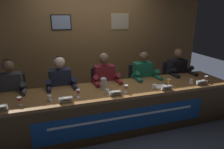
{
  "coord_description": "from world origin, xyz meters",
  "views": [
    {
      "loc": [
        -0.95,
        -2.97,
        1.96
      ],
      "look_at": [
        0.0,
        0.0,
        0.98
      ],
      "focal_mm": 31.98,
      "sensor_mm": 36.0,
      "label": 1
    }
  ],
  "objects_px": {
    "juice_glass_center": "(126,87)",
    "water_cup_far_right": "(191,81)",
    "conference_table": "(114,103)",
    "chair_right": "(139,87)",
    "nameplate_far_right": "(202,83)",
    "juice_glass_far_left": "(20,99)",
    "juice_glass_far_right": "(206,78)",
    "panelist_far_left": "(11,91)",
    "panelist_center": "(105,81)",
    "panelist_left": "(61,86)",
    "document_stack_right": "(161,86)",
    "juice_glass_left": "(78,92)",
    "nameplate_far_left": "(0,108)",
    "chair_left": "(62,96)",
    "nameplate_center": "(116,93)",
    "water_cup_right": "(154,87)",
    "chair_far_right": "(172,83)",
    "juice_glass_right": "(169,81)",
    "chair_far_left": "(15,102)",
    "panelist_right": "(144,77)",
    "water_cup_left": "(50,98)",
    "water_pitcher_central": "(104,84)",
    "nameplate_left": "(66,100)",
    "chair_center": "(103,91)",
    "panelist_far_right": "(179,74)"
  },
  "relations": [
    {
      "from": "nameplate_left",
      "to": "water_pitcher_central",
      "type": "distance_m",
      "value": 0.74
    },
    {
      "from": "chair_far_left",
      "to": "juice_glass_far_left",
      "type": "relative_size",
      "value": 7.38
    },
    {
      "from": "juice_glass_far_right",
      "to": "juice_glass_center",
      "type": "bearing_deg",
      "value": 179.75
    },
    {
      "from": "juice_glass_center",
      "to": "panelist_far_left",
      "type": "bearing_deg",
      "value": 160.62
    },
    {
      "from": "panelist_left",
      "to": "water_cup_right",
      "type": "height_order",
      "value": "panelist_left"
    },
    {
      "from": "chair_far_left",
      "to": "juice_glass_center",
      "type": "relative_size",
      "value": 7.38
    },
    {
      "from": "juice_glass_far_left",
      "to": "juice_glass_center",
      "type": "relative_size",
      "value": 1.0
    },
    {
      "from": "juice_glass_far_left",
      "to": "juice_glass_far_right",
      "type": "relative_size",
      "value": 1.0
    },
    {
      "from": "juice_glass_far_right",
      "to": "document_stack_right",
      "type": "xyz_separation_m",
      "value": [
        -0.89,
        0.06,
        -0.08
      ]
    },
    {
      "from": "panelist_right",
      "to": "juice_glass_left",
      "type": "bearing_deg",
      "value": -157.44
    },
    {
      "from": "panelist_left",
      "to": "water_cup_right",
      "type": "xyz_separation_m",
      "value": [
        1.46,
        -0.64,
        0.04
      ]
    },
    {
      "from": "water_cup_right",
      "to": "chair_far_right",
      "type": "bearing_deg",
      "value": 41.83
    },
    {
      "from": "nameplate_far_right",
      "to": "juice_glass_far_right",
      "type": "relative_size",
      "value": 1.6
    },
    {
      "from": "conference_table",
      "to": "nameplate_far_right",
      "type": "distance_m",
      "value": 1.59
    },
    {
      "from": "juice_glass_center",
      "to": "nameplate_center",
      "type": "bearing_deg",
      "value": -158.4
    },
    {
      "from": "chair_far_left",
      "to": "chair_right",
      "type": "distance_m",
      "value": 2.4
    },
    {
      "from": "juice_glass_left",
      "to": "juice_glass_far_right",
      "type": "relative_size",
      "value": 1.0
    },
    {
      "from": "juice_glass_far_left",
      "to": "nameplate_left",
      "type": "distance_m",
      "value": 0.62
    },
    {
      "from": "chair_center",
      "to": "juice_glass_center",
      "type": "xyz_separation_m",
      "value": [
        0.16,
        -0.82,
        0.37
      ]
    },
    {
      "from": "panelist_far_right",
      "to": "water_pitcher_central",
      "type": "relative_size",
      "value": 5.92
    },
    {
      "from": "chair_far_left",
      "to": "conference_table",
      "type": "bearing_deg",
      "value": -24.27
    },
    {
      "from": "conference_table",
      "to": "juice_glass_far_left",
      "type": "xyz_separation_m",
      "value": [
        -1.4,
        -0.07,
        0.3
      ]
    },
    {
      "from": "water_cup_left",
      "to": "nameplate_center",
      "type": "relative_size",
      "value": 0.46
    },
    {
      "from": "panelist_right",
      "to": "nameplate_far_right",
      "type": "relative_size",
      "value": 6.25
    },
    {
      "from": "water_cup_left",
      "to": "conference_table",
      "type": "bearing_deg",
      "value": 3.25
    },
    {
      "from": "panelist_far_left",
      "to": "nameplate_center",
      "type": "relative_size",
      "value": 6.7
    },
    {
      "from": "juice_glass_center",
      "to": "water_cup_far_right",
      "type": "relative_size",
      "value": 1.46
    },
    {
      "from": "water_pitcher_central",
      "to": "water_cup_left",
      "type": "bearing_deg",
      "value": -166.4
    },
    {
      "from": "chair_right",
      "to": "water_cup_left",
      "type": "bearing_deg",
      "value": -156.64
    },
    {
      "from": "juice_glass_left",
      "to": "nameplate_far_right",
      "type": "relative_size",
      "value": 0.62
    },
    {
      "from": "chair_center",
      "to": "juice_glass_far_right",
      "type": "bearing_deg",
      "value": -25.62
    },
    {
      "from": "juice_glass_left",
      "to": "nameplate_far_left",
      "type": "bearing_deg",
      "value": -172.34
    },
    {
      "from": "nameplate_far_left",
      "to": "juice_glass_far_right",
      "type": "height_order",
      "value": "juice_glass_far_right"
    },
    {
      "from": "conference_table",
      "to": "chair_right",
      "type": "distance_m",
      "value": 1.08
    },
    {
      "from": "panelist_far_left",
      "to": "juice_glass_left",
      "type": "distance_m",
      "value": 1.17
    },
    {
      "from": "nameplate_center",
      "to": "conference_table",
      "type": "bearing_deg",
      "value": 76.97
    },
    {
      "from": "conference_table",
      "to": "panelist_far_right",
      "type": "height_order",
      "value": "panelist_far_right"
    },
    {
      "from": "nameplate_far_left",
      "to": "chair_left",
      "type": "distance_m",
      "value": 1.27
    },
    {
      "from": "panelist_center",
      "to": "nameplate_center",
      "type": "relative_size",
      "value": 6.7
    },
    {
      "from": "conference_table",
      "to": "water_cup_right",
      "type": "distance_m",
      "value": 0.72
    },
    {
      "from": "panelist_far_left",
      "to": "panelist_center",
      "type": "relative_size",
      "value": 1.0
    },
    {
      "from": "panelist_left",
      "to": "juice_glass_right",
      "type": "height_order",
      "value": "panelist_left"
    },
    {
      "from": "chair_far_left",
      "to": "water_cup_right",
      "type": "distance_m",
      "value": 2.43
    },
    {
      "from": "juice_glass_right",
      "to": "water_cup_right",
      "type": "height_order",
      "value": "juice_glass_right"
    },
    {
      "from": "panelist_far_left",
      "to": "juice_glass_left",
      "type": "bearing_deg",
      "value": -29.73
    },
    {
      "from": "panelist_far_left",
      "to": "panelist_left",
      "type": "relative_size",
      "value": 1.0
    },
    {
      "from": "juice_glass_left",
      "to": "water_pitcher_central",
      "type": "bearing_deg",
      "value": 24.62
    },
    {
      "from": "chair_far_right",
      "to": "juice_glass_right",
      "type": "bearing_deg",
      "value": -128.59
    },
    {
      "from": "panelist_left",
      "to": "document_stack_right",
      "type": "distance_m",
      "value": 1.73
    },
    {
      "from": "juice_glass_far_left",
      "to": "panelist_right",
      "type": "xyz_separation_m",
      "value": [
        2.2,
        0.6,
        -0.09
      ]
    }
  ]
}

